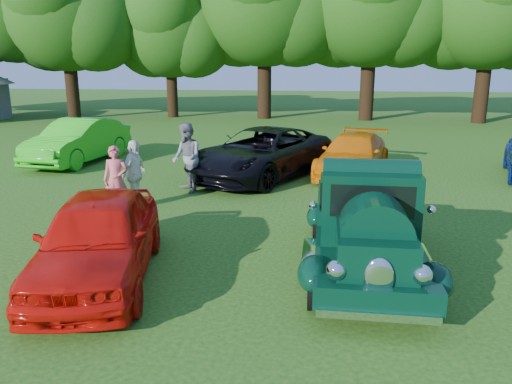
# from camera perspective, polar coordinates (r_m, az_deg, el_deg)

# --- Properties ---
(ground) EXTENTS (120.00, 120.00, 0.00)m
(ground) POSITION_cam_1_polar(r_m,az_deg,el_deg) (8.75, 2.68, -9.45)
(ground) COLOR #1C4810
(ground) RESTS_ON ground
(hero_pickup) EXTENTS (2.21, 4.75, 1.85)m
(hero_pickup) POSITION_cam_1_polar(r_m,az_deg,el_deg) (8.89, 12.48, -3.85)
(hero_pickup) COLOR black
(hero_pickup) RESTS_ON ground
(red_convertible) EXTENTS (2.65, 4.59, 1.47)m
(red_convertible) POSITION_cam_1_polar(r_m,az_deg,el_deg) (8.73, -17.56, -5.02)
(red_convertible) COLOR red
(red_convertible) RESTS_ON ground
(back_car_lime) EXTENTS (2.22, 4.98, 1.59)m
(back_car_lime) POSITION_cam_1_polar(r_m,az_deg,el_deg) (19.44, -19.62, 5.52)
(back_car_lime) COLOR green
(back_car_lime) RESTS_ON ground
(back_car_black) EXTENTS (4.81, 6.21, 1.57)m
(back_car_black) POSITION_cam_1_polar(r_m,az_deg,el_deg) (15.85, 0.71, 4.45)
(back_car_black) COLOR black
(back_car_black) RESTS_ON ground
(back_car_orange) EXTENTS (2.91, 4.86, 1.32)m
(back_car_orange) POSITION_cam_1_polar(r_m,az_deg,el_deg) (16.59, 11.04, 4.20)
(back_car_orange) COLOR orange
(back_car_orange) RESTS_ON ground
(spectator_pink) EXTENTS (0.67, 0.52, 1.63)m
(spectator_pink) POSITION_cam_1_polar(r_m,az_deg,el_deg) (12.57, -15.72, 1.40)
(spectator_pink) COLOR #D45761
(spectator_pink) RESTS_ON ground
(spectator_grey) EXTENTS (1.16, 1.20, 1.95)m
(spectator_grey) POSITION_cam_1_polar(r_m,az_deg,el_deg) (14.16, -7.91, 3.90)
(spectator_grey) COLOR slate
(spectator_grey) RESTS_ON ground
(spectator_white) EXTENTS (0.56, 1.05, 1.71)m
(spectator_white) POSITION_cam_1_polar(r_m,az_deg,el_deg) (12.89, -13.72, 2.01)
(spectator_white) COLOR white
(spectator_white) RESTS_ON ground
(tree_line) EXTENTS (63.49, 10.61, 12.50)m
(tree_line) POSITION_cam_1_polar(r_m,az_deg,el_deg) (32.18, 2.96, 20.71)
(tree_line) COLOR black
(tree_line) RESTS_ON ground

